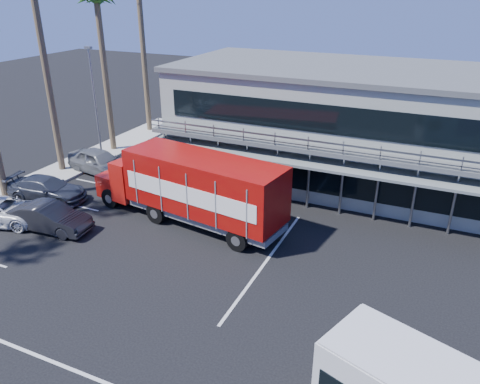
% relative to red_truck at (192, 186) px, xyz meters
% --- Properties ---
extents(ground, '(120.00, 120.00, 0.00)m').
position_rel_red_truck_xyz_m(ground, '(3.10, -5.12, -2.13)').
color(ground, black).
rests_on(ground, ground).
extents(building, '(22.40, 12.00, 7.30)m').
position_rel_red_truck_xyz_m(building, '(6.10, 9.82, 1.53)').
color(building, gray).
rests_on(building, ground).
extents(curb_strip, '(3.00, 32.00, 0.16)m').
position_rel_red_truck_xyz_m(curb_strip, '(-11.90, 0.88, -2.05)').
color(curb_strip, '#A5A399').
rests_on(curb_strip, ground).
extents(palm_e, '(2.80, 2.80, 12.25)m').
position_rel_red_truck_xyz_m(palm_e, '(-11.60, 7.88, 8.45)').
color(palm_e, brown).
rests_on(palm_e, ground).
extents(light_pole_far, '(0.50, 0.25, 8.09)m').
position_rel_red_truck_xyz_m(light_pole_far, '(-11.10, 5.88, 2.37)').
color(light_pole_far, gray).
rests_on(light_pole_far, ground).
extents(red_truck, '(11.75, 4.38, 3.86)m').
position_rel_red_truck_xyz_m(red_truck, '(0.00, 0.00, 0.00)').
color(red_truck, '#A5130D').
rests_on(red_truck, ground).
extents(parked_car_b, '(4.55, 1.93, 1.46)m').
position_rel_red_truck_xyz_m(parked_car_b, '(-6.40, -3.92, -1.40)').
color(parked_car_b, black).
rests_on(parked_car_b, ground).
extents(parked_car_c, '(5.44, 3.66, 1.38)m').
position_rel_red_truck_xyz_m(parked_car_c, '(-9.40, -4.32, -1.44)').
color(parked_car_c, silver).
rests_on(parked_car_c, ground).
extents(parked_car_d, '(5.09, 2.67, 1.41)m').
position_rel_red_truck_xyz_m(parked_car_d, '(-9.40, -1.12, -1.42)').
color(parked_car_d, '#2E323E').
rests_on(parked_car_d, ground).
extents(parked_car_e, '(5.17, 2.77, 1.67)m').
position_rel_red_truck_xyz_m(parked_car_e, '(-9.40, 3.64, -1.29)').
color(parked_car_e, slate).
rests_on(parked_car_e, ground).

